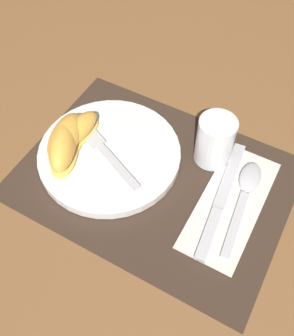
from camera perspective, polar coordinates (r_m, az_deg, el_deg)
name	(u,v)px	position (r m, az deg, el deg)	size (l,w,h in m)	color
ground_plane	(154,178)	(0.66, 1.06, -1.53)	(3.00, 3.00, 0.00)	brown
placemat	(154,178)	(0.65, 1.06, -1.44)	(0.44, 0.32, 0.00)	#38281E
plate	(109,155)	(0.67, -5.60, 1.83)	(0.24, 0.24, 0.02)	white
juice_glass	(214,143)	(0.66, 9.76, 3.65)	(0.06, 0.06, 0.09)	silver
napkin	(231,204)	(0.64, 12.03, -5.08)	(0.09, 0.22, 0.00)	silver
knife	(221,200)	(0.63, 10.64, -4.63)	(0.04, 0.23, 0.01)	#BCBCC1
spoon	(246,189)	(0.65, 14.23, -2.96)	(0.04, 0.18, 0.01)	#BCBCC1
fork	(102,148)	(0.67, -6.55, 2.83)	(0.17, 0.09, 0.00)	#BCBCC1
citrus_wedge_0	(77,132)	(0.68, -10.18, 5.23)	(0.05, 0.11, 0.04)	#F7C656
citrus_wedge_1	(66,138)	(0.67, -11.70, 4.31)	(0.08, 0.12, 0.04)	#F7C656
citrus_wedge_2	(63,147)	(0.66, -12.08, 3.04)	(0.09, 0.12, 0.05)	#F7C656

